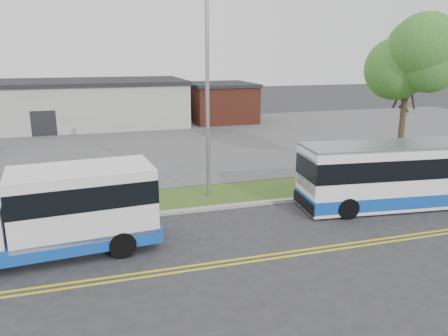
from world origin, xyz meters
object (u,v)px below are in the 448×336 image
object	(u,v)px
streetlight_near	(208,89)
transit_bus	(413,174)
tree_east	(408,65)
shuttle_bus	(60,209)

from	to	relation	value
streetlight_near	transit_bus	bearing A→B (deg)	-22.50
tree_east	shuttle_bus	xyz separation A→B (m)	(-17.43, -4.52, -4.60)
streetlight_near	transit_bus	xyz separation A→B (m)	(8.72, -3.61, -3.76)
tree_east	transit_bus	world-z (taller)	tree_east
streetlight_near	transit_bus	world-z (taller)	streetlight_near
streetlight_near	tree_east	bearing A→B (deg)	1.42
transit_bus	shuttle_bus	bearing A→B (deg)	-171.58
shuttle_bus	transit_bus	bearing A→B (deg)	-2.73
tree_east	transit_bus	bearing A→B (deg)	-120.38
streetlight_near	shuttle_bus	size ratio (longest dim) A/B	1.19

